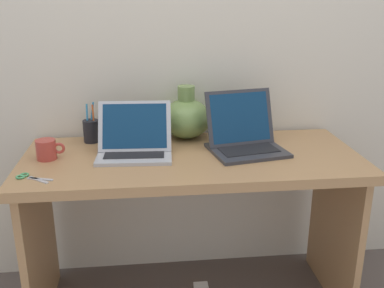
# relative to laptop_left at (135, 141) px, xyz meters

# --- Properties ---
(back_wall) EXTENTS (4.40, 0.04, 2.40)m
(back_wall) POSITION_rel_laptop_left_xyz_m (0.24, 0.30, 0.41)
(back_wall) COLOR beige
(back_wall) RESTS_ON ground
(desk) EXTENTS (1.42, 0.61, 0.74)m
(desk) POSITION_rel_laptop_left_xyz_m (0.24, -0.04, -0.22)
(desk) COLOR #AD7F51
(desk) RESTS_ON ground
(laptop_left) EXTENTS (0.32, 0.25, 0.21)m
(laptop_left) POSITION_rel_laptop_left_xyz_m (0.00, 0.00, 0.00)
(laptop_left) COLOR #B2B2B7
(laptop_left) RESTS_ON desk
(laptop_right) EXTENTS (0.35, 0.32, 0.25)m
(laptop_right) POSITION_rel_laptop_left_xyz_m (0.47, 0.01, 0.01)
(laptop_right) COLOR #333338
(laptop_right) RESTS_ON desk
(green_vase) EXTENTS (0.23, 0.23, 0.25)m
(green_vase) POSITION_rel_laptop_left_xyz_m (0.24, 0.20, 0.04)
(green_vase) COLOR #75934C
(green_vase) RESTS_ON desk
(coffee_mug) EXTENTS (0.12, 0.08, 0.08)m
(coffee_mug) POSITION_rel_laptop_left_xyz_m (-0.36, -0.02, -0.01)
(coffee_mug) COLOR #B23D33
(coffee_mug) RESTS_ON desk
(pen_cup) EXTENTS (0.07, 0.07, 0.18)m
(pen_cup) POSITION_rel_laptop_left_xyz_m (-0.20, 0.19, -0.00)
(pen_cup) COLOR black
(pen_cup) RESTS_ON desk
(scissors) EXTENTS (0.14, 0.10, 0.01)m
(scissors) POSITION_rel_laptop_left_xyz_m (-0.39, -0.22, -0.05)
(scissors) COLOR #B7B7BC
(scissors) RESTS_ON desk
(power_brick) EXTENTS (0.07, 0.07, 0.03)m
(power_brick) POSITION_rel_laptop_left_xyz_m (0.29, 0.02, -0.78)
(power_brick) COLOR white
(power_brick) RESTS_ON ground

